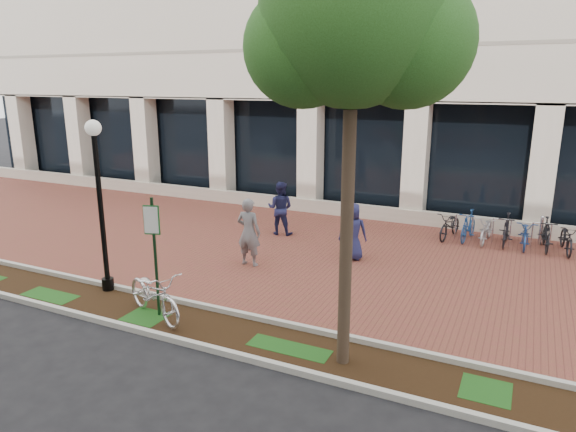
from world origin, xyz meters
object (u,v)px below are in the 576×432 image
at_px(pedestrian_mid, 280,208).
at_px(bike_rack_cluster, 506,231).
at_px(pedestrian_left, 249,232).
at_px(pedestrian_right, 353,232).
at_px(locked_bicycle, 154,294).
at_px(bollard, 541,230).
at_px(parking_sign, 154,243).
at_px(street_tree, 356,26).
at_px(lamppost, 100,197).

bearing_deg(pedestrian_mid, bike_rack_cluster, -173.22).
bearing_deg(pedestrian_left, pedestrian_right, -146.19).
bearing_deg(locked_bicycle, pedestrian_left, 19.48).
bearing_deg(bollard, parking_sign, -129.52).
xyz_separation_m(street_tree, locked_bicycle, (-4.24, -0.03, -5.15)).
xyz_separation_m(pedestrian_mid, bollard, (7.71, 2.38, -0.40)).
bearing_deg(lamppost, street_tree, -6.07).
xyz_separation_m(lamppost, street_tree, (6.25, -0.66, 3.39)).
bearing_deg(lamppost, bike_rack_cluster, 43.04).
bearing_deg(street_tree, locked_bicycle, -179.59).
bearing_deg(bollard, locked_bicycle, -129.26).
bearing_deg(bollard, bike_rack_cluster, -153.87).
xyz_separation_m(lamppost, pedestrian_left, (2.22, 2.96, -1.36)).
distance_m(lamppost, bike_rack_cluster, 11.69).
bearing_deg(pedestrian_right, pedestrian_left, 20.30).
distance_m(street_tree, pedestrian_right, 7.37).
distance_m(street_tree, pedestrian_left, 7.21).
height_order(parking_sign, bollard, parking_sign).
height_order(street_tree, bike_rack_cluster, street_tree).
bearing_deg(street_tree, pedestrian_mid, 124.53).
height_order(lamppost, pedestrian_left, lamppost).
bearing_deg(lamppost, locked_bicycle, -19.09).
relative_size(street_tree, locked_bicycle, 3.57).
distance_m(pedestrian_right, bike_rack_cluster, 5.05).
xyz_separation_m(lamppost, pedestrian_mid, (1.69, 5.97, -1.42)).
xyz_separation_m(lamppost, pedestrian_right, (4.60, 4.61, -1.48)).
relative_size(pedestrian_left, pedestrian_mid, 1.07).
xyz_separation_m(lamppost, bike_rack_cluster, (8.44, 7.88, -1.84)).
relative_size(lamppost, bike_rack_cluster, 0.98).
bearing_deg(bollard, pedestrian_left, -143.13).
bearing_deg(bike_rack_cluster, parking_sign, -122.01).
xyz_separation_m(parking_sign, locked_bicycle, (-0.01, -0.09, -1.10)).
distance_m(street_tree, pedestrian_mid, 9.38).
distance_m(locked_bicycle, pedestrian_right, 5.91).
bearing_deg(pedestrian_mid, locked_bicycle, 83.74).
bearing_deg(locked_bicycle, bollard, -16.47).
height_order(parking_sign, lamppost, lamppost).
distance_m(street_tree, bike_rack_cluster, 10.25).
relative_size(parking_sign, street_tree, 0.36).
height_order(locked_bicycle, pedestrian_left, pedestrian_left).
bearing_deg(bollard, pedestrian_mid, -162.84).
height_order(bollard, bike_rack_cluster, bike_rack_cluster).
distance_m(parking_sign, pedestrian_left, 3.64).
bearing_deg(pedestrian_left, street_tree, 137.16).
relative_size(locked_bicycle, pedestrian_right, 1.26).
xyz_separation_m(pedestrian_left, bike_rack_cluster, (6.22, 4.91, -0.48)).
xyz_separation_m(bollard, bike_rack_cluster, (-0.96, -0.47, -0.02)).
relative_size(locked_bicycle, pedestrian_mid, 1.17).
distance_m(lamppost, street_tree, 7.14).
distance_m(pedestrian_left, pedestrian_right, 2.90).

